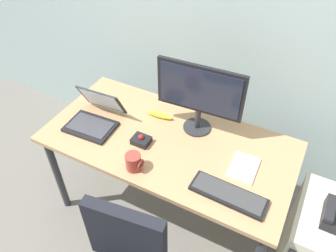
{
  "coord_description": "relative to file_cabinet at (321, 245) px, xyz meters",
  "views": [
    {
      "loc": [
        0.68,
        -1.3,
        2.21
      ],
      "look_at": [
        0.0,
        0.0,
        0.87
      ],
      "focal_mm": 35.32,
      "sensor_mm": 36.0,
      "label": 1
    }
  ],
  "objects": [
    {
      "name": "laptop",
      "position": [
        -1.55,
        -0.1,
        0.5
      ],
      "size": [
        0.33,
        0.34,
        0.22
      ],
      "color": "black",
      "rests_on": "desk"
    },
    {
      "name": "coffee_mug",
      "position": [
        -1.11,
        -0.31,
        0.5
      ],
      "size": [
        0.1,
        0.09,
        0.1
      ],
      "color": "#A2342A",
      "rests_on": "desk"
    },
    {
      "name": "trackball_mouse",
      "position": [
        -1.18,
        -0.12,
        0.47
      ],
      "size": [
        0.11,
        0.09,
        0.07
      ],
      "color": "black",
      "rests_on": "desk"
    },
    {
      "name": "monitor_main",
      "position": [
        -0.93,
        0.16,
        0.73
      ],
      "size": [
        0.54,
        0.18,
        0.47
      ],
      "color": "#262628",
      "rests_on": "desk"
    },
    {
      "name": "file_cabinet",
      "position": [
        0.0,
        0.0,
        0.0
      ],
      "size": [
        0.42,
        0.53,
        0.6
      ],
      "color": "beige",
      "rests_on": "ground"
    },
    {
      "name": "paper_notepad",
      "position": [
        -0.55,
        -0.02,
        0.46
      ],
      "size": [
        0.15,
        0.21,
        0.01
      ],
      "primitive_type": "cube",
      "rotation": [
        0.0,
        0.0,
        0.03
      ],
      "color": "white",
      "rests_on": "desk"
    },
    {
      "name": "keyboard",
      "position": [
        -0.57,
        -0.25,
        0.46
      ],
      "size": [
        0.41,
        0.15,
        0.03
      ],
      "color": "black",
      "rests_on": "desk"
    },
    {
      "name": "desk",
      "position": [
        -1.05,
        -0.02,
        0.37
      ],
      "size": [
        1.56,
        0.78,
        0.75
      ],
      "color": "#A98055",
      "rests_on": "ground"
    },
    {
      "name": "banana",
      "position": [
        -1.2,
        0.15,
        0.47
      ],
      "size": [
        0.19,
        0.06,
        0.04
      ],
      "primitive_type": "ellipsoid",
      "rotation": [
        0.0,
        0.0,
        0.07
      ],
      "color": "yellow",
      "rests_on": "desk"
    },
    {
      "name": "ground_plane",
      "position": [
        -1.05,
        -0.02,
        -0.3
      ],
      "size": [
        8.0,
        8.0,
        0.0
      ],
      "primitive_type": "plane",
      "color": "#66625A"
    }
  ]
}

